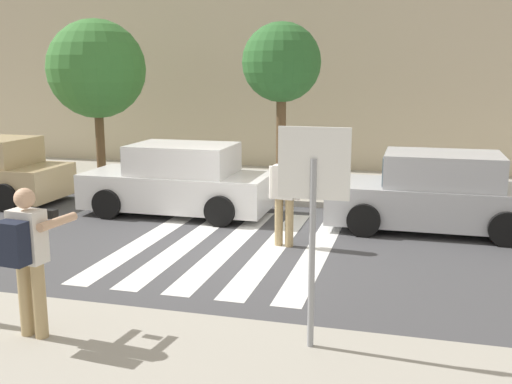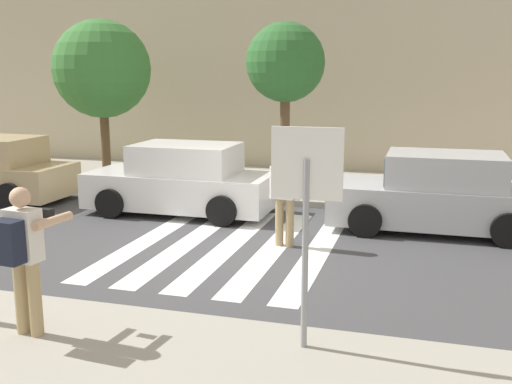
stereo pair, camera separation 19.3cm
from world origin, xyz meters
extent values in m
plane|color=#424244|center=(0.00, 0.00, 0.00)|extent=(120.00, 120.00, 0.00)
cube|color=#9E998C|center=(0.00, 6.00, 0.07)|extent=(60.00, 4.80, 0.14)
cube|color=beige|center=(0.00, 10.40, 3.44)|extent=(56.00, 4.00, 6.88)
cube|color=silver|center=(-1.60, 0.20, 0.00)|extent=(0.44, 5.20, 0.01)
cube|color=silver|center=(-0.80, 0.20, 0.00)|extent=(0.44, 5.20, 0.01)
cube|color=silver|center=(0.00, 0.20, 0.00)|extent=(0.44, 5.20, 0.01)
cube|color=silver|center=(0.80, 0.20, 0.00)|extent=(0.44, 5.20, 0.01)
cube|color=silver|center=(1.60, 0.20, 0.00)|extent=(0.44, 5.20, 0.01)
cylinder|color=gray|center=(2.16, -3.72, 1.18)|extent=(0.07, 0.07, 2.08)
cube|color=white|center=(2.16, -3.70, 2.17)|extent=(0.76, 0.03, 0.76)
cube|color=red|center=(2.16, -3.69, 2.17)|extent=(0.66, 0.02, 0.66)
cylinder|color=tan|center=(-1.03, -4.27, 0.58)|extent=(0.15, 0.15, 0.88)
cylinder|color=tan|center=(-0.83, -4.29, 0.58)|extent=(0.15, 0.15, 0.88)
cube|color=silver|center=(-0.93, -4.28, 1.32)|extent=(0.40, 0.28, 0.60)
sphere|color=tan|center=(-0.93, -4.28, 1.75)|extent=(0.23, 0.23, 0.23)
cylinder|color=tan|center=(-1.14, -4.03, 1.46)|extent=(0.16, 0.59, 0.10)
cylinder|color=tan|center=(-0.67, -4.09, 1.46)|extent=(0.16, 0.59, 0.10)
cube|color=black|center=(-0.89, -3.88, 1.49)|extent=(0.15, 0.11, 0.10)
cube|color=black|center=(-0.95, -4.51, 1.30)|extent=(0.34, 0.23, 0.48)
cylinder|color=tan|center=(0.86, 0.43, 0.44)|extent=(0.15, 0.15, 0.88)
cylinder|color=tan|center=(1.06, 0.41, 0.44)|extent=(0.15, 0.15, 0.88)
cube|color=silver|center=(0.96, 0.42, 1.18)|extent=(0.41, 0.28, 0.60)
sphere|color=tan|center=(0.96, 0.42, 1.61)|extent=(0.23, 0.23, 0.23)
cylinder|color=silver|center=(0.72, 0.45, 1.16)|extent=(0.10, 0.10, 0.58)
cylinder|color=silver|center=(1.20, 0.39, 1.16)|extent=(0.10, 0.10, 0.58)
cube|color=slate|center=(-5.83, 2.30, 1.23)|extent=(0.10, 1.50, 0.51)
cylinder|color=black|center=(-5.68, 1.45, 0.32)|extent=(0.64, 0.22, 0.64)
cylinder|color=black|center=(-5.68, 3.15, 0.32)|extent=(0.64, 0.22, 0.64)
cube|color=white|center=(-1.87, 2.30, 0.53)|extent=(4.10, 1.70, 0.76)
cube|color=white|center=(-1.72, 2.30, 1.23)|extent=(2.20, 1.56, 0.64)
cube|color=slate|center=(-2.79, 2.30, 1.23)|extent=(0.10, 1.50, 0.54)
cube|color=slate|center=(-0.75, 2.30, 1.23)|extent=(0.10, 1.50, 0.51)
cylinder|color=black|center=(-3.14, 1.45, 0.32)|extent=(0.64, 0.22, 0.64)
cylinder|color=black|center=(-3.14, 3.15, 0.32)|extent=(0.64, 0.22, 0.64)
cylinder|color=black|center=(-0.60, 1.45, 0.32)|extent=(0.64, 0.22, 0.64)
cylinder|color=black|center=(-0.60, 3.15, 0.32)|extent=(0.64, 0.22, 0.64)
cube|color=#B7BABF|center=(3.56, 2.30, 0.53)|extent=(4.10, 1.70, 0.76)
cube|color=#B7BABF|center=(3.71, 2.30, 1.23)|extent=(2.20, 1.56, 0.64)
cube|color=slate|center=(2.64, 2.30, 1.23)|extent=(0.10, 1.50, 0.54)
cube|color=slate|center=(4.68, 2.30, 1.23)|extent=(0.10, 1.50, 0.51)
cylinder|color=black|center=(2.29, 1.45, 0.32)|extent=(0.64, 0.22, 0.64)
cylinder|color=black|center=(2.29, 3.15, 0.32)|extent=(0.64, 0.22, 0.64)
cylinder|color=black|center=(4.83, 1.45, 0.32)|extent=(0.64, 0.22, 0.64)
cylinder|color=black|center=(4.83, 3.15, 0.32)|extent=(0.64, 0.22, 0.64)
cylinder|color=brown|center=(-5.07, 4.68, 1.26)|extent=(0.24, 0.24, 2.25)
sphere|color=#387533|center=(-5.07, 4.68, 3.16)|extent=(2.59, 2.59, 2.59)
cylinder|color=brown|center=(-0.03, 4.52, 1.44)|extent=(0.24, 0.24, 2.60)
sphere|color=#2D662D|center=(-0.03, 4.52, 3.32)|extent=(1.90, 1.90, 1.90)
camera|label=1|loc=(3.17, -9.79, 3.12)|focal=42.00mm
camera|label=2|loc=(3.36, -9.74, 3.12)|focal=42.00mm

